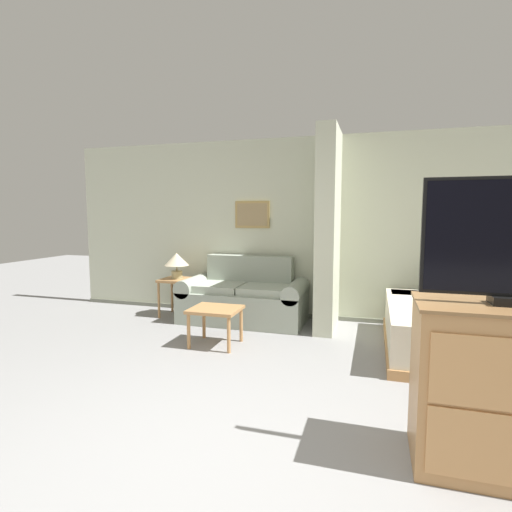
% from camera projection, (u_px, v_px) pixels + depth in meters
% --- Properties ---
extents(ground_plane, '(20.00, 20.00, 0.00)m').
position_uv_depth(ground_plane, '(209.00, 473.00, 2.34)').
color(ground_plane, gray).
extents(wall_back, '(7.60, 0.16, 2.60)m').
position_uv_depth(wall_back, '(310.00, 229.00, 5.75)').
color(wall_back, beige).
rests_on(wall_back, ground_plane).
extents(wall_partition_pillar, '(0.24, 0.89, 2.60)m').
position_uv_depth(wall_partition_pillar, '(328.00, 231.00, 5.19)').
color(wall_partition_pillar, beige).
rests_on(wall_partition_pillar, ground_plane).
extents(couch, '(1.75, 0.84, 0.91)m').
position_uv_depth(couch, '(244.00, 298.00, 5.64)').
color(couch, '#99A393').
rests_on(couch, ground_plane).
extents(coffee_table, '(0.56, 0.50, 0.44)m').
position_uv_depth(coffee_table, '(215.00, 313.00, 4.60)').
color(coffee_table, '#B27F4C').
rests_on(coffee_table, ground_plane).
extents(side_table, '(0.46, 0.46, 0.56)m').
position_uv_depth(side_table, '(177.00, 285.00, 5.93)').
color(side_table, '#B27F4C').
rests_on(side_table, ground_plane).
extents(table_lamp, '(0.36, 0.36, 0.38)m').
position_uv_depth(table_lamp, '(177.00, 261.00, 5.89)').
color(table_lamp, tan).
rests_on(table_lamp, side_table).
extents(tv_dresser, '(1.04, 0.56, 1.00)m').
position_uv_depth(tv_dresser, '(508.00, 390.00, 2.31)').
color(tv_dresser, '#B27F4C').
rests_on(tv_dresser, ground_plane).
extents(bed, '(1.72, 1.93, 0.51)m').
position_uv_depth(bed, '(469.00, 330.00, 4.31)').
color(bed, '#B27F4C').
rests_on(bed, ground_plane).
extents(backpack, '(0.32, 0.19, 0.46)m').
position_uv_depth(backpack, '(456.00, 283.00, 4.44)').
color(backpack, black).
rests_on(backpack, bed).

